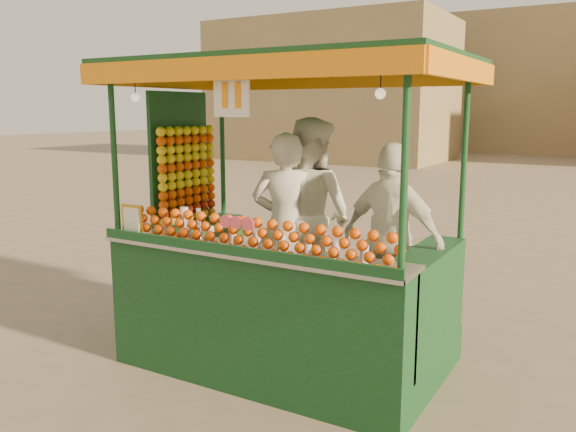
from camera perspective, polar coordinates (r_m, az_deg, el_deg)
The scene contains 7 objects.
ground at distance 5.50m, azimuth -3.02°, elevation -12.94°, with size 90.00×90.00×0.00m, color #6C5F4D.
building_left at distance 26.95m, azimuth 4.32°, elevation 11.97°, with size 10.00×6.00×6.00m, color #947B54.
building_center at distance 34.58m, azimuth 22.68°, elevation 11.66°, with size 14.00×7.00×7.00m, color #947B54.
juice_cart at distance 4.96m, azimuth -1.31°, elevation -5.25°, with size 2.82×1.82×2.56m.
vendor_left at distance 5.30m, azimuth -0.23°, elevation -0.94°, with size 0.72×0.61×1.67m.
vendor_middle at distance 5.48m, azimuth 2.20°, elevation 0.11°, with size 1.05×0.93×1.80m.
vendor_right at distance 4.96m, azimuth 10.03°, elevation -2.26°, with size 1.00×0.58×1.61m.
Camera 1 is at (2.78, -4.22, 2.16)m, focal length 36.72 mm.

